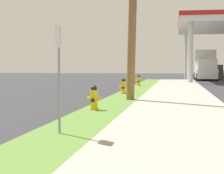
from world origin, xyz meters
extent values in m
cylinder|color=yellow|center=(0.45, 12.14, 0.15)|extent=(0.29, 0.29, 0.06)
cylinder|color=yellow|center=(0.45, 12.14, 0.42)|extent=(0.22, 0.22, 0.60)
sphere|color=black|center=(0.45, 12.14, 0.76)|extent=(0.19, 0.19, 0.19)
cylinder|color=black|center=(0.45, 12.14, 0.84)|extent=(0.06, 0.06, 0.05)
cylinder|color=yellow|center=(0.29, 12.14, 0.47)|extent=(0.10, 0.09, 0.09)
cylinder|color=yellow|center=(0.61, 12.14, 0.47)|extent=(0.10, 0.09, 0.09)
cylinder|color=black|center=(0.45, 11.97, 0.42)|extent=(0.11, 0.12, 0.11)
cylinder|color=yellow|center=(0.43, 19.10, 0.15)|extent=(0.29, 0.29, 0.06)
cylinder|color=yellow|center=(0.43, 19.10, 0.42)|extent=(0.22, 0.22, 0.60)
sphere|color=black|center=(0.43, 19.10, 0.76)|extent=(0.19, 0.19, 0.19)
cylinder|color=black|center=(0.43, 19.10, 0.84)|extent=(0.06, 0.06, 0.05)
cylinder|color=yellow|center=(0.27, 19.10, 0.47)|extent=(0.10, 0.09, 0.09)
cylinder|color=yellow|center=(0.59, 19.10, 0.47)|extent=(0.10, 0.09, 0.09)
cylinder|color=black|center=(0.43, 18.93, 0.42)|extent=(0.11, 0.12, 0.11)
cylinder|color=yellow|center=(0.43, 26.85, 0.15)|extent=(0.29, 0.29, 0.06)
cylinder|color=yellow|center=(0.43, 26.85, 0.42)|extent=(0.22, 0.22, 0.60)
sphere|color=black|center=(0.43, 26.85, 0.76)|extent=(0.19, 0.19, 0.19)
cylinder|color=black|center=(0.43, 26.85, 0.84)|extent=(0.06, 0.06, 0.05)
cylinder|color=yellow|center=(0.27, 26.85, 0.47)|extent=(0.10, 0.09, 0.09)
cylinder|color=yellow|center=(0.59, 26.85, 0.47)|extent=(0.10, 0.09, 0.09)
cylinder|color=black|center=(0.43, 26.68, 0.42)|extent=(0.11, 0.12, 0.11)
cylinder|color=gray|center=(0.64, 7.95, 1.17)|extent=(0.05, 0.05, 2.10)
cube|color=white|center=(0.64, 7.95, 2.02)|extent=(0.04, 0.36, 0.44)
cylinder|color=silver|center=(4.05, 33.31, 2.51)|extent=(0.44, 0.44, 5.01)
cylinder|color=silver|center=(4.05, 44.75, 2.51)|extent=(0.44, 0.44, 5.01)
cube|color=#47474C|center=(7.61, 44.75, 0.80)|extent=(0.70, 1.10, 1.60)
cylinder|color=black|center=(8.38, 47.69, 0.30)|extent=(0.24, 0.61, 0.60)
cube|color=white|center=(5.94, 42.29, 0.71)|extent=(2.01, 6.40, 1.00)
cube|color=white|center=(5.94, 43.06, 2.16)|extent=(1.96, 3.97, 1.90)
cube|color=white|center=(5.93, 40.25, 1.66)|extent=(1.84, 2.05, 0.90)
cylinder|color=black|center=(6.88, 39.64, 0.38)|extent=(0.22, 0.76, 0.76)
cylinder|color=black|center=(4.98, 39.65, 0.38)|extent=(0.22, 0.76, 0.76)
cylinder|color=black|center=(6.89, 44.94, 0.38)|extent=(0.22, 0.76, 0.76)
cylinder|color=black|center=(4.99, 44.95, 0.38)|extent=(0.22, 0.76, 0.76)
camera|label=1|loc=(2.90, 0.58, 1.44)|focal=62.63mm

